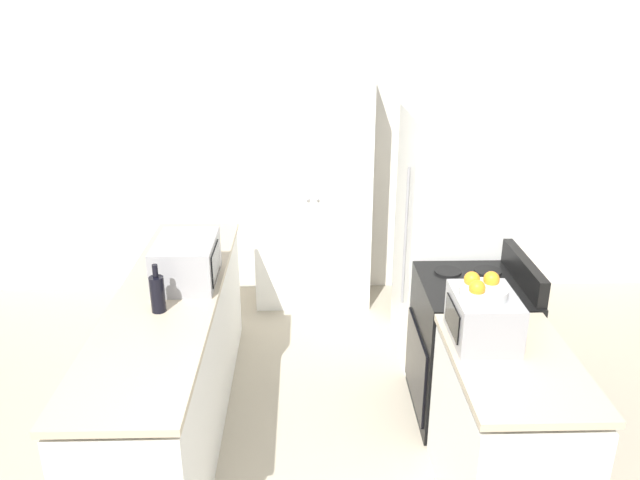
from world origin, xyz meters
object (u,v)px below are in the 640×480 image
object	(u,v)px
refrigerator	(451,237)
pantry_cabinet	(312,190)
stove	(468,348)
toaster_oven	(483,318)
wine_bottle	(157,293)
fruit_bowl	(482,288)
microwave	(187,261)

from	to	relation	value
refrigerator	pantry_cabinet	bearing A→B (deg)	139.63
stove	toaster_oven	distance (m)	0.88
pantry_cabinet	wine_bottle	size ratio (longest dim) A/B	7.23
refrigerator	wine_bottle	xyz separation A→B (m)	(-1.88, -1.10, 0.12)
pantry_cabinet	fruit_bowl	size ratio (longest dim) A/B	8.55
pantry_cabinet	stove	world-z (taller)	pantry_cabinet
microwave	toaster_oven	bearing A→B (deg)	-24.63
refrigerator	fruit_bowl	distance (m)	1.50
pantry_cabinet	toaster_oven	xyz separation A→B (m)	(0.82, -2.30, 0.02)
toaster_oven	microwave	bearing A→B (deg)	155.37
microwave	toaster_oven	size ratio (longest dim) A/B	1.27
refrigerator	wine_bottle	size ratio (longest dim) A/B	6.46
pantry_cabinet	microwave	size ratio (longest dim) A/B	4.09
toaster_oven	wine_bottle	bearing A→B (deg)	168.33
pantry_cabinet	fruit_bowl	distance (m)	2.45
stove	refrigerator	distance (m)	0.91
wine_bottle	microwave	bearing A→B (deg)	76.11
pantry_cabinet	refrigerator	bearing A→B (deg)	-40.37
refrigerator	fruit_bowl	xyz separation A→B (m)	(-0.20, -1.46, 0.30)
microwave	stove	bearing A→B (deg)	-2.68
pantry_cabinet	wine_bottle	distance (m)	2.14
wine_bottle	refrigerator	bearing A→B (deg)	30.34
wine_bottle	toaster_oven	distance (m)	1.74
pantry_cabinet	fruit_bowl	bearing A→B (deg)	-70.81
refrigerator	toaster_oven	world-z (taller)	refrigerator
microwave	fruit_bowl	world-z (taller)	fruit_bowl
pantry_cabinet	stove	distance (m)	1.98
refrigerator	stove	bearing A→B (deg)	-92.59
pantry_cabinet	toaster_oven	bearing A→B (deg)	-70.27
stove	microwave	bearing A→B (deg)	177.32
stove	fruit_bowl	world-z (taller)	fruit_bowl
pantry_cabinet	wine_bottle	xyz separation A→B (m)	(-0.88, -1.95, 0.01)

